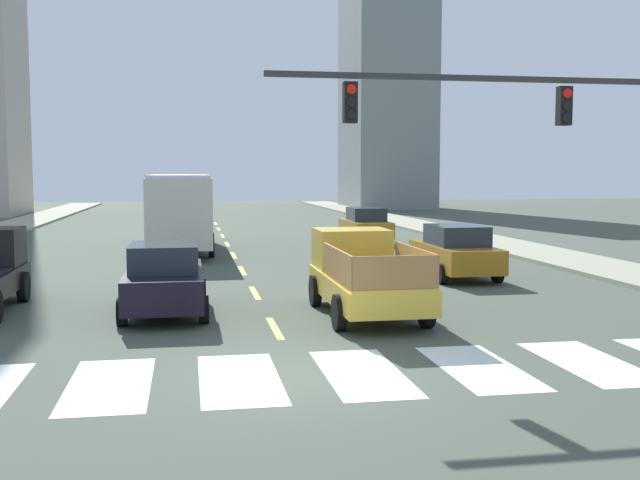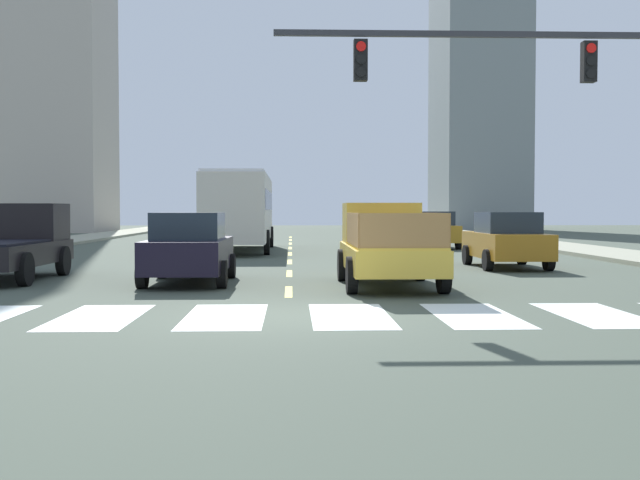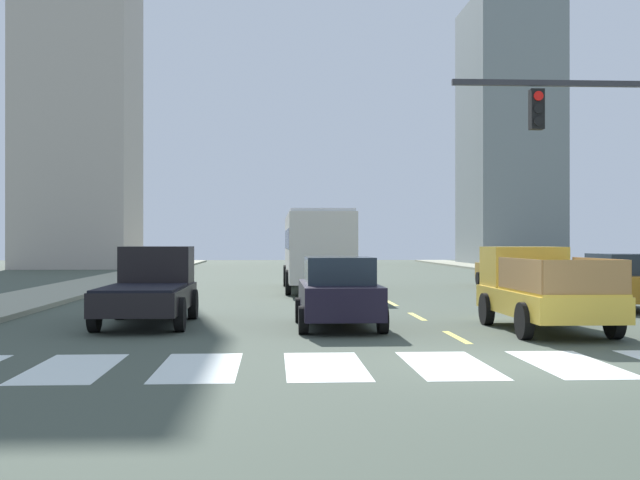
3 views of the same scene
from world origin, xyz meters
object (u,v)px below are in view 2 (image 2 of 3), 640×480
at_px(city_bus, 240,206).
at_px(sedan_far, 189,248).
at_px(sedan_near_right, 506,240).
at_px(sedan_mid, 434,230).
at_px(pickup_stakebed, 387,246).
at_px(pickup_dark, 13,243).

distance_m(city_bus, sedan_far, 15.31).
bearing_deg(city_bus, sedan_near_right, -51.13).
xyz_separation_m(sedan_near_right, sedan_mid, (0.01, 12.65, 0.00)).
height_order(pickup_stakebed, pickup_dark, same).
relative_size(pickup_dark, sedan_near_right, 1.18).
relative_size(pickup_stakebed, sedan_far, 1.18).
height_order(sedan_far, sedan_mid, same).
distance_m(pickup_stakebed, city_bus, 16.57).
distance_m(pickup_dark, sedan_near_right, 14.28).
xyz_separation_m(city_bus, sedan_near_right, (8.87, -10.38, -1.09)).
distance_m(pickup_dark, sedan_mid, 21.28).
xyz_separation_m(sedan_far, sedan_near_right, (9.12, 4.90, 0.00)).
distance_m(pickup_dark, sedan_far, 4.92).
relative_size(pickup_stakebed, sedan_mid, 1.18).
xyz_separation_m(pickup_dark, sedan_near_right, (13.84, 3.50, -0.06)).
relative_size(pickup_stakebed, sedan_near_right, 1.18).
xyz_separation_m(pickup_stakebed, pickup_dark, (-9.46, 2.04, -0.02)).
bearing_deg(pickup_dark, sedan_near_right, 13.27).
bearing_deg(sedan_near_right, city_bus, 130.74).
height_order(city_bus, sedan_mid, city_bus).
relative_size(city_bus, sedan_mid, 2.45).
bearing_deg(city_bus, sedan_mid, 12.70).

